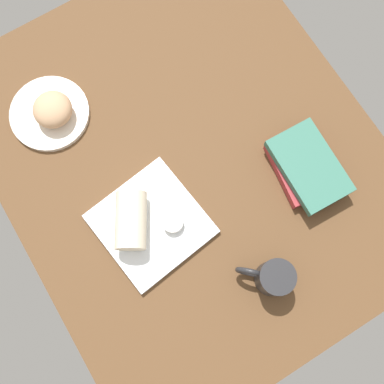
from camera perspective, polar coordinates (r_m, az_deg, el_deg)
dining_table at (r=117.39cm, az=-0.40°, el=3.83°), size 110.00×90.00×4.00cm
round_plate at (r=124.18cm, az=-17.11°, el=9.22°), size 20.08×20.08×1.40cm
scone_pastry at (r=120.04cm, az=-16.78°, el=9.69°), size 13.62×13.62×6.28cm
square_plate at (r=111.36cm, az=-5.06°, el=-3.92°), size 26.34×26.34×1.60cm
sauce_cup at (r=109.08cm, az=-2.37°, el=-3.79°), size 4.93×4.93×2.14cm
breakfast_wrap at (r=107.51cm, az=-7.52°, el=-3.52°), size 15.09×13.00×7.19cm
book_stack at (r=115.31cm, az=13.90°, el=3.08°), size 21.02×15.82×5.53cm
coffee_mug at (r=107.13cm, az=9.91°, el=-10.31°), size 10.75×10.99×9.48cm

